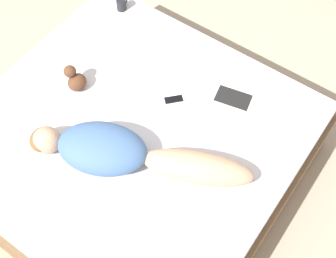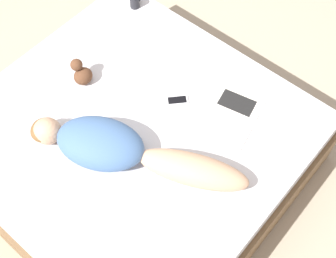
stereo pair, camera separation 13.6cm
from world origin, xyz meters
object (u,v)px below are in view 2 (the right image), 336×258
person (123,150)px  coffee_mug (135,2)px  cell_phone (177,100)px  open_magazine (231,114)px

person → coffee_mug: bearing=15.5°
cell_phone → open_magazine: bearing=-114.7°
coffee_mug → cell_phone: bearing=-120.2°
person → coffee_mug: 1.30m
cell_phone → coffee_mug: bearing=12.6°
person → open_magazine: person is taller
open_magazine → coffee_mug: coffee_mug is taller
person → cell_phone: bearing=-21.3°
open_magazine → person: bearing=143.0°
coffee_mug → cell_phone: 0.93m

